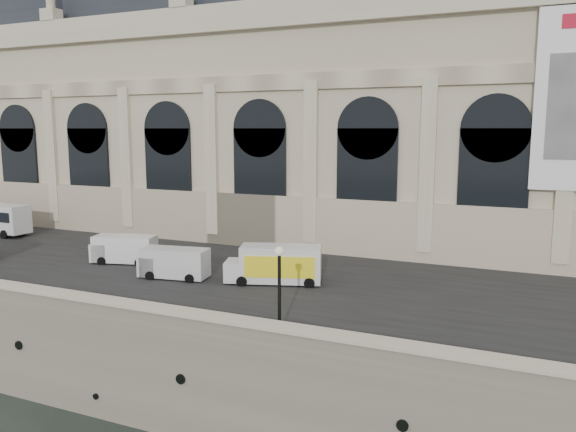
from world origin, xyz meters
name	(u,v)px	position (x,y,z in m)	size (l,w,h in m)	color
quay	(345,255)	(0.00, 35.00, 3.00)	(160.00, 70.00, 6.00)	gray
street	(262,272)	(0.00, 14.00, 6.03)	(160.00, 24.00, 0.06)	#2D2D2D
parapet	(155,317)	(0.00, 0.60, 6.62)	(160.00, 1.40, 1.21)	gray
museum	(281,102)	(-5.98, 30.86, 19.72)	(69.00, 18.70, 29.10)	beige
van_b	(171,263)	(-5.31, 9.65, 7.16)	(5.32, 2.69, 2.27)	silver
van_c	(121,249)	(-11.83, 11.96, 7.18)	(5.51, 3.18, 2.31)	white
box_truck	(275,265)	(2.34, 11.45, 7.38)	(7.14, 4.16, 2.75)	silver
lamp_right	(279,291)	(6.77, 2.38, 8.40)	(0.49, 0.49, 4.83)	black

